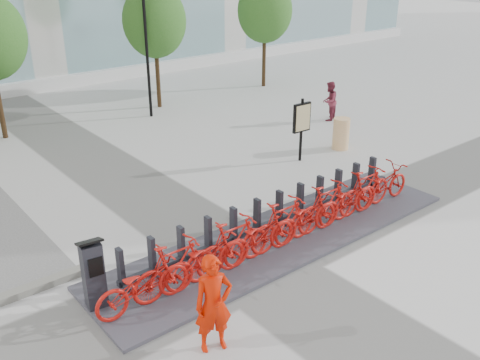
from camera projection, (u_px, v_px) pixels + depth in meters
ground at (248, 262)px, 11.78m from camera, size 120.00×120.00×0.00m
tree_2 at (154, 21)px, 21.76m from camera, size 2.60×2.60×5.10m
tree_3 at (265, 11)px, 25.21m from camera, size 2.60×2.60×5.10m
streetlamp at (146, 38)px, 20.65m from camera, size 2.00×0.20×5.00m
dock_pad at (281, 237)px, 12.72m from camera, size 9.60×2.40×0.08m
dock_rail_posts at (270, 212)px, 12.91m from camera, size 8.02×0.50×0.85m
bike_0 at (143, 284)px, 10.00m from camera, size 1.97×0.69×1.03m
bike_1 at (175, 268)px, 10.40m from camera, size 1.91×0.54×1.15m
bike_2 at (205, 258)px, 10.83m from camera, size 1.97×0.69×1.03m
bike_3 at (233, 244)px, 11.22m from camera, size 1.91×0.54×1.15m
bike_4 at (259, 236)px, 11.66m from camera, size 1.97×0.69×1.03m
bike_5 at (283, 224)px, 12.05m from camera, size 1.91×0.54×1.15m
bike_6 at (306, 216)px, 12.49m from camera, size 1.97×0.69×1.03m
bike_7 at (327, 206)px, 12.88m from camera, size 1.91×0.54×1.15m
bike_8 at (346, 200)px, 13.32m from camera, size 1.97×0.69×1.03m
bike_9 at (365, 190)px, 13.71m from camera, size 1.91×0.54×1.15m
bike_10 at (382, 185)px, 14.15m from camera, size 1.97×0.69×1.03m
kiosk at (93, 274)px, 9.97m from camera, size 0.50×0.43×1.47m
worker_red at (213, 304)px, 8.94m from camera, size 0.76×0.62×1.81m
pedestrian at (329, 101)px, 21.11m from camera, size 0.93×0.84×1.55m
construction_barrel at (341, 134)px, 18.19m from camera, size 0.72×0.72×1.08m
map_sign at (302, 120)px, 16.85m from camera, size 0.67×0.13×2.05m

